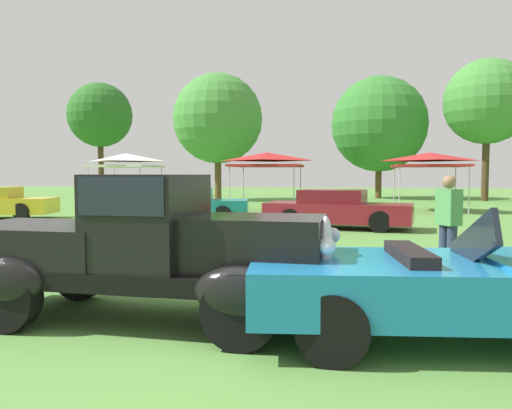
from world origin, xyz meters
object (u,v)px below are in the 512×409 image
feature_pickup_truck (144,246)px  show_car_burgundy (337,209)px  canopy_tent_left_field (126,159)px  canopy_tent_center_field (267,159)px  show_car_teal (189,205)px  neighbor_convertible (459,284)px  canopy_tent_right_field (429,159)px  spectator_between_cars (448,222)px

feature_pickup_truck → show_car_burgundy: bearing=79.6°
canopy_tent_left_field → canopy_tent_center_field: size_ratio=0.90×
feature_pickup_truck → show_car_teal: bearing=106.1°
neighbor_convertible → canopy_tent_right_field: (2.42, 18.55, 1.85)m
feature_pickup_truck → canopy_tent_right_field: bearing=72.4°
canopy_tent_center_field → canopy_tent_left_field: bearing=-178.0°
neighbor_convertible → show_car_burgundy: neighbor_convertible is taller
show_car_burgundy → canopy_tent_center_field: size_ratio=1.52×
spectator_between_cars → canopy_tent_left_field: bearing=132.1°
neighbor_convertible → show_car_teal: 13.43m
show_car_burgundy → spectator_between_cars: 7.44m
neighbor_convertible → canopy_tent_left_field: size_ratio=1.53×
show_car_teal → canopy_tent_center_field: (1.90, 5.44, 1.82)m
feature_pickup_truck → canopy_tent_right_field: size_ratio=1.41×
show_car_burgundy → canopy_tent_right_field: 9.14m
show_car_burgundy → canopy_tent_center_field: (-3.35, 6.52, 1.82)m
feature_pickup_truck → canopy_tent_left_field: canopy_tent_left_field is taller
neighbor_convertible → show_car_teal: neighbor_convertible is taller
feature_pickup_truck → show_car_teal: (-3.32, 11.53, -0.27)m
canopy_tent_left_field → neighbor_convertible: bearing=-55.2°
neighbor_convertible → canopy_tent_right_field: size_ratio=1.36×
feature_pickup_truck → canopy_tent_center_field: (-1.42, 16.97, 1.56)m
neighbor_convertible → canopy_tent_right_field: 18.80m
show_car_teal → canopy_tent_center_field: canopy_tent_center_field is taller
canopy_tent_center_field → show_car_teal: bearing=-109.2°
show_car_teal → show_car_burgundy: bearing=-11.6°
canopy_tent_left_field → feature_pickup_truck: bearing=-63.9°
canopy_tent_right_field → canopy_tent_center_field: bearing=-168.2°
show_car_teal → canopy_tent_left_field: 7.36m
show_car_teal → canopy_tent_center_field: bearing=70.8°
spectator_between_cars → canopy_tent_right_field: bearing=82.8°
neighbor_convertible → show_car_burgundy: 10.63m
neighbor_convertible → canopy_tent_center_field: size_ratio=1.38×
neighbor_convertible → canopy_tent_left_field: (-11.65, 16.80, 1.84)m
feature_pickup_truck → canopy_tent_left_field: 18.70m
spectator_between_cars → canopy_tent_right_field: canopy_tent_right_field is taller
feature_pickup_truck → neighbor_convertible: 3.47m
show_car_teal → feature_pickup_truck: bearing=-73.9°
canopy_tent_right_field → spectator_between_cars: bearing=-97.2°
show_car_burgundy → canopy_tent_right_field: bearing=63.8°
spectator_between_cars → neighbor_convertible: bearing=-98.4°
feature_pickup_truck → show_car_teal: size_ratio=1.03×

